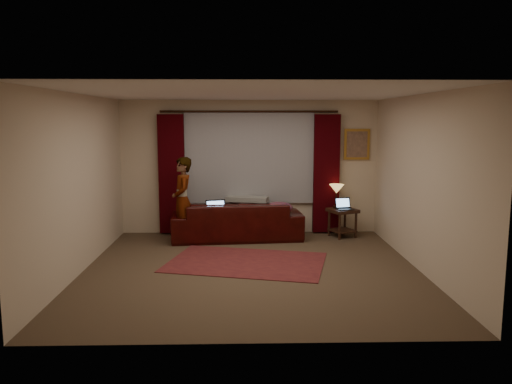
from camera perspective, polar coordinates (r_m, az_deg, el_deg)
The scene contains 20 objects.
floor at distance 7.57m, azimuth -0.53°, elevation -8.87°, with size 5.00×5.00×0.01m, color brown.
ceiling at distance 7.25m, azimuth -0.56°, elevation 11.22°, with size 5.00×5.00×0.02m, color silver.
wall_back at distance 9.78m, azimuth -0.78°, elevation 2.84°, with size 5.00×0.02×2.60m, color beige.
wall_front at distance 4.83m, azimuth -0.08°, elevation -2.83°, with size 5.00×0.02×2.60m, color beige.
wall_left at distance 7.68m, azimuth -19.56°, elevation 0.85°, with size 0.02×5.00×2.60m, color beige.
wall_right at distance 7.75m, azimuth 18.27°, elevation 0.98°, with size 0.02×5.00×2.60m, color beige.
sheer_curtain at distance 9.70m, azimuth -0.78°, elevation 3.98°, with size 2.50×0.05×1.80m, color #96979D.
drape_left at distance 9.78m, azimuth -9.59°, elevation 2.02°, with size 0.50×0.14×2.30m, color black.
drape_right at distance 9.82m, azimuth 8.03°, elevation 2.07°, with size 0.50×0.14×2.30m, color black.
curtain_rod at distance 9.63m, azimuth -0.78°, elevation 9.19°, with size 0.04×0.04×3.40m, color black.
picture_frame at distance 9.97m, azimuth 11.44°, elevation 5.37°, with size 0.50×0.04×0.60m, color #B17F2F.
sofa at distance 9.36m, azimuth -2.20°, elevation -2.44°, with size 2.42×1.04×0.98m, color black.
throw_blanket at distance 9.56m, azimuth -1.01°, elevation 0.76°, with size 0.80×0.32×0.09m, color gray.
clothing_pile at distance 9.25m, azimuth 2.62°, elevation -1.87°, with size 0.52×0.40×0.22m, color brown.
laptop_sofa at distance 9.13m, azimuth -4.45°, elevation -1.89°, with size 0.37×0.40×0.27m, color black, non-canonical shape.
area_rug at distance 7.92m, azimuth -1.12°, elevation -8.02°, with size 2.40×1.60×0.01m, color maroon.
end_table at distance 9.68m, azimuth 9.84°, elevation -3.50°, with size 0.47×0.47×0.55m, color black.
tiffany_lamp at distance 9.69m, azimuth 9.18°, elevation -0.46°, with size 0.28×0.28×0.45m, color #9A8448, non-canonical shape.
laptop_table at distance 9.53m, azimuth 10.13°, elevation -1.35°, with size 0.30×0.33×0.22m, color black, non-canonical shape.
person at distance 9.10m, azimuth -8.38°, elevation -0.96°, with size 0.46×0.46×1.56m, color gray.
Camera 1 is at (-0.11, -7.24, 2.23)m, focal length 35.00 mm.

